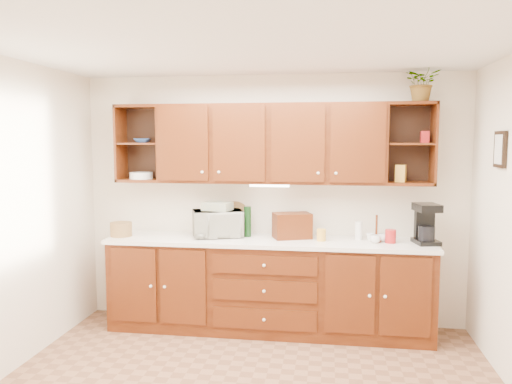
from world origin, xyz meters
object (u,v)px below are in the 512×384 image
(microwave, at_px, (218,223))
(potted_plant, at_px, (423,83))
(bread_box, at_px, (292,226))
(coffee_maker, at_px, (426,224))

(microwave, height_order, potted_plant, potted_plant)
(bread_box, bearing_deg, microwave, 161.22)
(coffee_maker, height_order, potted_plant, potted_plant)
(microwave, bearing_deg, coffee_maker, -22.05)
(microwave, relative_size, coffee_maker, 1.27)
(microwave, bearing_deg, potted_plant, -19.45)
(microwave, relative_size, bread_box, 1.34)
(microwave, xyz_separation_m, coffee_maker, (2.05, -0.05, 0.05))
(coffee_maker, bearing_deg, microwave, 167.17)
(coffee_maker, bearing_deg, potted_plant, 110.93)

